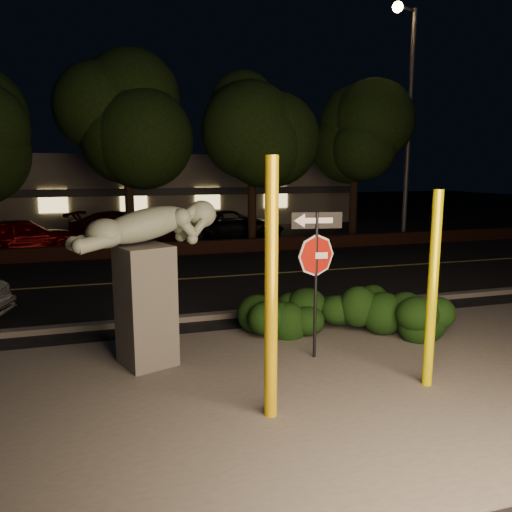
{
  "coord_description": "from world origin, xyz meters",
  "views": [
    {
      "loc": [
        -3.37,
        -7.46,
        3.25
      ],
      "look_at": [
        -0.69,
        1.51,
        1.6
      ],
      "focal_mm": 35.0,
      "sensor_mm": 36.0,
      "label": 1
    }
  ],
  "objects": [
    {
      "name": "tree_far_d",
      "position": [
        7.5,
        13.3,
        5.42
      ],
      "size": [
        4.4,
        4.4,
        7.42
      ],
      "color": "black",
      "rests_on": "ground"
    },
    {
      "name": "yellow_pole_left",
      "position": [
        -1.42,
        -1.61,
        1.71
      ],
      "size": [
        0.17,
        0.17,
        3.41
      ],
      "primitive_type": "cylinder",
      "color": "gold",
      "rests_on": "ground"
    },
    {
      "name": "sculpture",
      "position": [
        -2.8,
        0.68,
        1.67
      ],
      "size": [
        2.49,
        1.46,
        2.71
      ],
      "rotation": [
        0.0,
        0.0,
        0.36
      ],
      "color": "#4C4944",
      "rests_on": "ground"
    },
    {
      "name": "tree_far_c",
      "position": [
        2.5,
        12.8,
        5.66
      ],
      "size": [
        4.8,
        4.8,
        7.84
      ],
      "color": "black",
      "rests_on": "ground"
    },
    {
      "name": "streetlight",
      "position": [
        9.77,
        12.83,
        6.07
      ],
      "size": [
        1.46,
        0.76,
        10.2
      ],
      "rotation": [
        0.0,
        0.0,
        0.36
      ],
      "color": "#505055",
      "rests_on": "ground"
    },
    {
      "name": "building",
      "position": [
        0.0,
        24.99,
        2.0
      ],
      "size": [
        22.0,
        10.2,
        4.0
      ],
      "color": "slate",
      "rests_on": "ground"
    },
    {
      "name": "signpost",
      "position": [
        -0.05,
        0.13,
        1.8
      ],
      "size": [
        0.85,
        0.16,
        2.54
      ],
      "rotation": [
        0.0,
        0.0,
        -0.15
      ],
      "color": "black",
      "rests_on": "ground"
    },
    {
      "name": "parked_car_darkred",
      "position": [
        -2.7,
        15.02,
        0.69
      ],
      "size": [
        5.16,
        3.63,
        1.39
      ],
      "primitive_type": "imported",
      "rotation": [
        0.0,
        0.0,
        1.18
      ],
      "color": "#3D060A",
      "rests_on": "ground"
    },
    {
      "name": "parking_lot",
      "position": [
        0.0,
        17.0,
        0.01
      ],
      "size": [
        40.0,
        12.0,
        0.01
      ],
      "primitive_type": "cube",
      "color": "black",
      "rests_on": "ground"
    },
    {
      "name": "patio",
      "position": [
        0.0,
        -1.0,
        0.01
      ],
      "size": [
        14.0,
        6.0,
        0.02
      ],
      "primitive_type": "cube",
      "color": "#4C4944",
      "rests_on": "ground"
    },
    {
      "name": "curb",
      "position": [
        0.0,
        2.9,
        0.06
      ],
      "size": [
        80.0,
        0.25,
        0.12
      ],
      "primitive_type": "cube",
      "color": "#4C4944",
      "rests_on": "ground"
    },
    {
      "name": "lane_marking",
      "position": [
        0.0,
        7.0,
        0.02
      ],
      "size": [
        80.0,
        0.12,
        0.0
      ],
      "primitive_type": "cube",
      "color": "#B7A949",
      "rests_on": "road"
    },
    {
      "name": "hedge_center",
      "position": [
        -0.19,
        1.51,
        0.48
      ],
      "size": [
        2.05,
        1.53,
        0.97
      ],
      "primitive_type": "ellipsoid",
      "rotation": [
        0.0,
        0.0,
        0.4
      ],
      "color": "black",
      "rests_on": "ground"
    },
    {
      "name": "ground",
      "position": [
        0.0,
        10.0,
        0.0
      ],
      "size": [
        90.0,
        90.0,
        0.0
      ],
      "primitive_type": "plane",
      "color": "black",
      "rests_on": "ground"
    },
    {
      "name": "parked_car_dark",
      "position": [
        2.07,
        14.69,
        0.67
      ],
      "size": [
        4.9,
        2.37,
        1.35
      ],
      "primitive_type": "imported",
      "rotation": [
        0.0,
        0.0,
        1.6
      ],
      "color": "black",
      "rests_on": "ground"
    },
    {
      "name": "hedge_far_right",
      "position": [
        2.1,
        0.61,
        0.52
      ],
      "size": [
        1.66,
        1.23,
        1.04
      ],
      "primitive_type": "ellipsoid",
      "rotation": [
        0.0,
        0.0,
        -0.22
      ],
      "color": "black",
      "rests_on": "ground"
    },
    {
      "name": "brick_wall",
      "position": [
        0.0,
        11.3,
        0.25
      ],
      "size": [
        40.0,
        0.35,
        0.5
      ],
      "primitive_type": "cube",
      "color": "#3E1E14",
      "rests_on": "ground"
    },
    {
      "name": "parked_car_red",
      "position": [
        -6.57,
        13.65,
        0.68
      ],
      "size": [
        4.26,
        2.58,
        1.36
      ],
      "primitive_type": "imported",
      "rotation": [
        0.0,
        0.0,
        1.83
      ],
      "color": "#700406",
      "rests_on": "ground"
    },
    {
      "name": "hedge_right",
      "position": [
        1.34,
        1.36,
        0.5
      ],
      "size": [
        1.62,
        1.02,
        1.0
      ],
      "primitive_type": "ellipsoid",
      "rotation": [
        0.0,
        0.0,
        -0.14
      ],
      "color": "black",
      "rests_on": "ground"
    },
    {
      "name": "road",
      "position": [
        0.0,
        7.0,
        0.01
      ],
      "size": [
        80.0,
        8.0,
        0.01
      ],
      "primitive_type": "cube",
      "color": "black",
      "rests_on": "ground"
    },
    {
      "name": "yellow_pole_right",
      "position": [
        1.14,
        -1.39,
        1.48
      ],
      "size": [
        0.15,
        0.15,
        2.96
      ],
      "primitive_type": "cylinder",
      "color": "#E0D800",
      "rests_on": "ground"
    },
    {
      "name": "tree_far_b",
      "position": [
        -2.5,
        13.2,
        6.05
      ],
      "size": [
        5.2,
        5.2,
        8.41
      ],
      "color": "black",
      "rests_on": "ground"
    }
  ]
}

